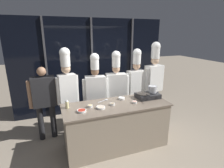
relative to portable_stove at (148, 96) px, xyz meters
The scene contains 20 objects.
ground_plane 1.26m from the portable_stove, behind, with size 24.00×24.00×0.00m, color gray.
window_wall_back 2.02m from the portable_stove, 112.80° to the left, with size 4.40×0.09×2.70m.
demo_counter 0.93m from the portable_stove, behind, with size 2.11×0.80×0.94m.
portable_stove is the anchor object (origin of this frame).
frying_pan 0.13m from the portable_stove, behind, with size 0.29×0.49×0.04m.
stock_pot 0.18m from the portable_stove, ahead, with size 0.21×0.19×0.15m.
squeeze_bottle_oil 1.71m from the portable_stove, behind, with size 0.06×0.06×0.18m.
prep_bowl_ginger 1.30m from the portable_stove, behind, with size 0.10×0.10×0.05m.
prep_bowl_rice 0.58m from the portable_stove, 168.84° to the left, with size 0.14×0.14×0.04m.
prep_bowl_chili_flakes 1.50m from the portable_stove, behind, with size 0.17×0.17×0.04m.
prep_bowl_chicken 1.13m from the portable_stove, behind, with size 0.17×0.17×0.04m.
prep_bowl_shrimp 0.44m from the portable_stove, 156.89° to the right, with size 0.10×0.10×0.04m.
prep_bowl_mushrooms 0.87m from the portable_stove, behind, with size 0.10×0.10×0.04m.
serving_spoon_slotted 0.94m from the portable_stove, 169.64° to the left, with size 0.26×0.13×0.02m.
person_guest 2.22m from the portable_stove, 161.87° to the left, with size 0.62×0.27×1.63m.
chef_head 1.75m from the portable_stove, 159.25° to the left, with size 0.48×0.26×2.02m.
chef_sous 1.19m from the portable_stove, 147.66° to the left, with size 0.59×0.29×1.88m.
chef_line 0.82m from the portable_stove, 126.71° to the left, with size 0.62×0.32×1.91m.
chef_pastry 0.69m from the portable_stove, 84.61° to the left, with size 0.58×0.28×1.94m.
chef_apprentice 0.89m from the portable_stove, 48.98° to the left, with size 0.60×0.32×2.09m.
Camera 1 is at (-1.19, -2.98, 2.30)m, focal length 28.00 mm.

